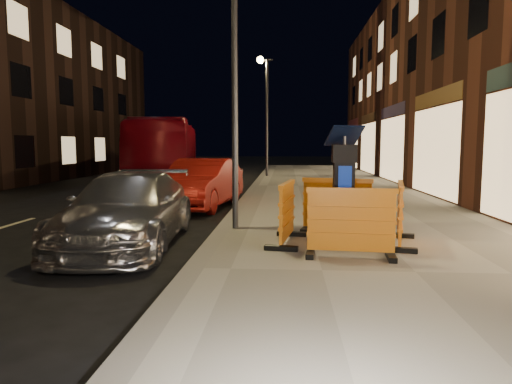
# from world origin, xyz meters

# --- Properties ---
(ground_plane) EXTENTS (120.00, 120.00, 0.00)m
(ground_plane) POSITION_xyz_m (0.00, 0.00, 0.00)
(ground_plane) COLOR black
(ground_plane) RESTS_ON ground
(sidewalk) EXTENTS (6.00, 60.00, 0.15)m
(sidewalk) POSITION_xyz_m (3.00, 0.00, 0.07)
(sidewalk) COLOR gray
(sidewalk) RESTS_ON ground
(kerb) EXTENTS (0.30, 60.00, 0.15)m
(kerb) POSITION_xyz_m (0.00, 0.00, 0.07)
(kerb) COLOR slate
(kerb) RESTS_ON ground
(parking_kiosk) EXTENTS (0.70, 0.70, 1.88)m
(parking_kiosk) POSITION_xyz_m (2.24, 1.68, 1.09)
(parking_kiosk) COLOR black
(parking_kiosk) RESTS_ON sidewalk
(barrier_front) EXTENTS (1.40, 0.69, 1.05)m
(barrier_front) POSITION_xyz_m (2.24, 0.73, 0.67)
(barrier_front) COLOR orange
(barrier_front) RESTS_ON sidewalk
(barrier_back) EXTENTS (1.44, 0.86, 1.05)m
(barrier_back) POSITION_xyz_m (2.24, 2.63, 0.67)
(barrier_back) COLOR orange
(barrier_back) RESTS_ON sidewalk
(barrier_kerbside) EXTENTS (0.76, 1.42, 1.05)m
(barrier_kerbside) POSITION_xyz_m (1.29, 1.68, 0.67)
(barrier_kerbside) COLOR orange
(barrier_kerbside) RESTS_ON sidewalk
(barrier_bldgside) EXTENTS (0.84, 1.44, 1.05)m
(barrier_bldgside) POSITION_xyz_m (3.19, 1.68, 0.67)
(barrier_bldgside) COLOR orange
(barrier_bldgside) RESTS_ON sidewalk
(car_silver) EXTENTS (2.14, 4.64, 1.32)m
(car_silver) POSITION_xyz_m (-1.60, 1.99, 0.00)
(car_silver) COLOR #ACACB1
(car_silver) RESTS_ON ground
(car_red) EXTENTS (2.03, 4.46, 1.42)m
(car_red) POSITION_xyz_m (-1.16, 6.92, 0.00)
(car_red) COLOR maroon
(car_red) RESTS_ON ground
(bus_doubledecker) EXTENTS (4.28, 11.21, 3.05)m
(bus_doubledecker) POSITION_xyz_m (-4.80, 16.80, 0.00)
(bus_doubledecker) COLOR maroon
(bus_doubledecker) RESTS_ON ground
(street_lamp_mid) EXTENTS (0.12, 0.12, 6.00)m
(street_lamp_mid) POSITION_xyz_m (0.25, 3.00, 3.15)
(street_lamp_mid) COLOR #3F3F44
(street_lamp_mid) RESTS_ON sidewalk
(street_lamp_far) EXTENTS (0.12, 0.12, 6.00)m
(street_lamp_far) POSITION_xyz_m (0.25, 18.00, 3.15)
(street_lamp_far) COLOR #3F3F44
(street_lamp_far) RESTS_ON sidewalk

